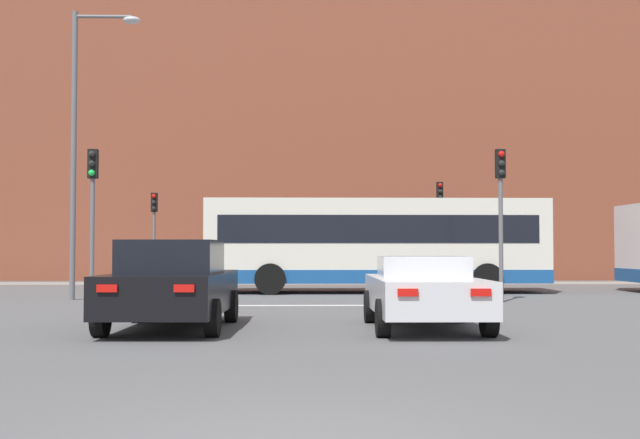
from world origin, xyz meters
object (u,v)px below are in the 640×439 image
(car_roadster_right, at_px, (424,292))
(car_saloon_left, at_px, (172,285))
(traffic_light_near_right, at_px, (501,199))
(street_lamp_junction, at_px, (84,127))
(traffic_light_far_left, at_px, (154,222))
(traffic_light_far_right, at_px, (440,215))
(bus_crossing_lead, at_px, (375,243))
(traffic_light_near_left, at_px, (92,199))
(pedestrian_walking_east, at_px, (216,261))
(pedestrian_waiting, at_px, (374,259))

(car_roadster_right, bearing_deg, car_saloon_left, 179.00)
(traffic_light_near_right, xyz_separation_m, street_lamp_junction, (-11.78, 1.26, 2.16))
(traffic_light_far_left, relative_size, street_lamp_junction, 0.45)
(car_saloon_left, xyz_separation_m, traffic_light_near_right, (7.87, 7.19, 2.02))
(traffic_light_near_right, relative_size, traffic_light_far_right, 0.99)
(bus_crossing_lead, height_order, traffic_light_near_left, traffic_light_near_left)
(bus_crossing_lead, distance_m, pedestrian_walking_east, 9.23)
(car_saloon_left, relative_size, bus_crossing_lead, 0.39)
(car_saloon_left, xyz_separation_m, pedestrian_waiting, (5.46, 18.90, 0.24))
(pedestrian_waiting, bearing_deg, car_roadster_right, 145.55)
(traffic_light_near_right, xyz_separation_m, pedestrian_walking_east, (-9.07, 11.84, -1.87))
(traffic_light_near_left, distance_m, traffic_light_far_right, 16.16)
(car_roadster_right, bearing_deg, bus_crossing_lead, 89.24)
(traffic_light_near_right, relative_size, pedestrian_walking_east, 2.55)
(traffic_light_far_right, height_order, pedestrian_waiting, traffic_light_far_right)
(car_saloon_left, distance_m, traffic_light_far_left, 19.22)
(pedestrian_waiting, height_order, pedestrian_walking_east, pedestrian_waiting)
(traffic_light_far_left, xyz_separation_m, traffic_light_far_right, (11.92, -0.27, 0.28))
(bus_crossing_lead, distance_m, traffic_light_near_right, 5.89)
(traffic_light_far_right, bearing_deg, traffic_light_near_right, -91.50)
(car_roadster_right, distance_m, street_lamp_junction, 12.83)
(car_roadster_right, bearing_deg, traffic_light_far_left, 114.31)
(traffic_light_far_left, height_order, pedestrian_walking_east, traffic_light_far_left)
(traffic_light_near_right, relative_size, traffic_light_far_left, 1.11)
(car_roadster_right, xyz_separation_m, traffic_light_far_right, (3.56, 18.62, 2.18))
(bus_crossing_lead, xyz_separation_m, traffic_light_far_left, (-8.61, 6.66, 0.91))
(street_lamp_junction, bearing_deg, car_roadster_right, -45.21)
(pedestrian_walking_east, bearing_deg, bus_crossing_lead, 20.09)
(bus_crossing_lead, bearing_deg, street_lamp_junction, -67.35)
(car_saloon_left, relative_size, car_roadster_right, 1.03)
(car_roadster_right, distance_m, pedestrian_waiting, 19.04)
(pedestrian_waiting, bearing_deg, traffic_light_far_left, 58.92)
(traffic_light_far_left, distance_m, pedestrian_waiting, 9.33)
(traffic_light_far_left, distance_m, street_lamp_junction, 10.60)
(street_lamp_junction, xyz_separation_m, pedestrian_waiting, (9.37, 10.45, -3.95))
(traffic_light_far_right, relative_size, pedestrian_walking_east, 2.57)
(street_lamp_junction, bearing_deg, car_saloon_left, -65.19)
(car_roadster_right, xyz_separation_m, traffic_light_near_right, (3.27, 7.31, 2.15))
(traffic_light_far_right, bearing_deg, traffic_light_far_left, 178.72)
(traffic_light_near_right, bearing_deg, pedestrian_walking_east, 127.45)
(car_saloon_left, distance_m, pedestrian_waiting, 19.67)
(bus_crossing_lead, relative_size, traffic_light_far_left, 2.96)
(pedestrian_waiting, bearing_deg, pedestrian_walking_east, 56.98)
(traffic_light_near_left, relative_size, traffic_light_near_right, 0.99)
(traffic_light_near_right, distance_m, traffic_light_far_left, 16.41)
(traffic_light_near_left, bearing_deg, car_roadster_right, -42.47)
(car_roadster_right, bearing_deg, traffic_light_near_right, 66.38)
(street_lamp_junction, bearing_deg, traffic_light_near_right, -6.12)
(car_roadster_right, distance_m, traffic_light_near_right, 8.29)
(car_roadster_right, height_order, traffic_light_near_left, traffic_light_near_left)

